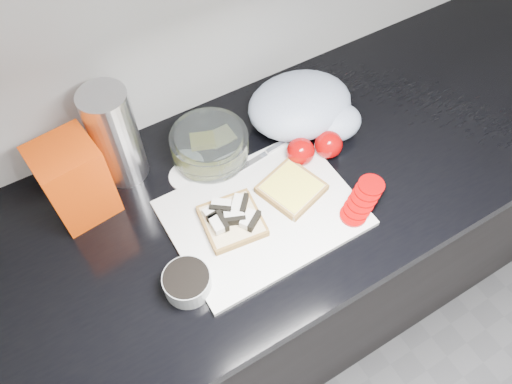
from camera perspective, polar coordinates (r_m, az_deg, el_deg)
base_cabinet at (r=1.53m, az=-1.52°, el=-10.57°), size 3.50×0.60×0.86m
countertop at (r=1.13m, az=-2.02°, el=-1.21°), size 3.50×0.64×0.04m
cutting_board at (r=1.08m, az=0.82°, el=-2.44°), size 0.40×0.30×0.01m
bread_left at (r=1.06m, az=-2.83°, el=-3.12°), size 0.14×0.14×0.04m
bread_right at (r=1.10m, az=4.08°, el=0.40°), size 0.15×0.15×0.02m
tomato_slices at (r=1.10m, az=12.06°, el=-0.90°), size 0.14×0.11×0.03m
knife at (r=1.17m, az=0.86°, el=4.30°), size 0.18×0.03×0.01m
seed_tub at (r=0.99m, az=-7.88°, el=-10.14°), size 0.09×0.09×0.05m
tub_lid at (r=1.15m, az=-7.85°, el=1.80°), size 0.11×0.11×0.01m
glass_bowl at (r=1.16m, az=-5.30°, el=5.19°), size 0.18×0.18×0.07m
bread_bag at (r=1.09m, az=-20.02°, el=1.23°), size 0.13×0.13×0.19m
steel_canister at (r=1.10m, az=-15.80°, el=6.13°), size 0.10×0.10×0.24m
grocery_bag at (r=1.22m, az=5.62°, el=9.60°), size 0.28×0.26×0.11m
whole_tomatoes at (r=1.16m, az=6.71°, el=5.01°), size 0.13×0.08×0.07m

